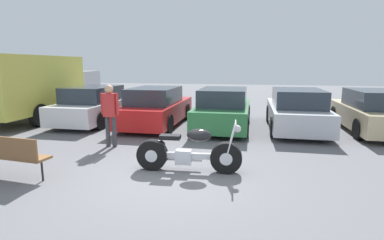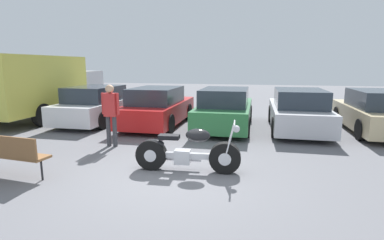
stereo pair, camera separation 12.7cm
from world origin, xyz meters
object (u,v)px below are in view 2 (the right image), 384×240
at_px(parked_car_silver, 298,111).
at_px(parked_car_white, 98,105).
at_px(person_standing, 111,110).
at_px(delivery_truck, 39,85).
at_px(park_bench, 6,151).
at_px(parked_car_red, 158,107).
at_px(motorcycle, 186,152).
at_px(parked_car_champagne, 376,113).
at_px(parked_car_green, 225,109).

bearing_deg(parked_car_silver, parked_car_white, -179.30).
bearing_deg(parked_car_silver, person_standing, -147.93).
bearing_deg(delivery_truck, park_bench, -56.42).
distance_m(parked_car_white, parked_car_red, 2.53).
bearing_deg(delivery_truck, person_standing, -34.22).
xyz_separation_m(motorcycle, person_standing, (-2.51, 1.50, 0.60)).
xyz_separation_m(motorcycle, parked_car_champagne, (5.37, 5.04, 0.25)).
relative_size(parked_car_green, delivery_truck, 0.70).
distance_m(motorcycle, parked_car_white, 6.72).
bearing_deg(parked_car_red, parked_car_white, 177.88).
bearing_deg(park_bench, parked_car_white, 102.07).
bearing_deg(delivery_truck, parked_car_silver, -0.04).
relative_size(parked_car_green, park_bench, 2.43).
height_order(parked_car_red, park_bench, parked_car_red).
relative_size(parked_car_silver, park_bench, 2.43).
bearing_deg(parked_car_white, parked_car_red, -2.12).
relative_size(motorcycle, delivery_truck, 0.36).
relative_size(parked_car_white, person_standing, 2.56).
height_order(parked_car_red, person_standing, person_standing).
bearing_deg(parked_car_green, parked_car_white, 179.43).
bearing_deg(parked_car_green, motorcycle, -93.86).
bearing_deg(motorcycle, parked_car_champagne, 43.16).
xyz_separation_m(motorcycle, parked_car_red, (-2.21, 4.67, 0.25)).
height_order(parked_car_white, park_bench, parked_car_white).
height_order(parked_car_green, park_bench, parked_car_green).
relative_size(parked_car_red, delivery_truck, 0.70).
bearing_deg(delivery_truck, parked_car_green, -1.11).
bearing_deg(park_bench, person_standing, 69.61).
distance_m(parked_car_silver, parked_car_champagne, 2.53).
distance_m(parked_car_white, parked_car_silver, 7.58).
bearing_deg(parked_car_green, park_bench, -123.08).
bearing_deg(parked_car_silver, parked_car_green, -176.77).
xyz_separation_m(parked_car_red, delivery_truck, (-5.24, 0.19, 0.76)).
distance_m(parked_car_green, parked_car_silver, 2.53).
bearing_deg(parked_car_champagne, person_standing, -155.84).
relative_size(parked_car_red, park_bench, 2.43).
distance_m(parked_car_red, park_bench, 5.93).
relative_size(parked_car_red, parked_car_champagne, 1.00).
xyz_separation_m(parked_car_champagne, person_standing, (-7.88, -3.53, 0.35)).
bearing_deg(parked_car_white, parked_car_green, -0.57).
xyz_separation_m(parked_car_champagne, park_bench, (-8.85, -6.15, -0.13)).
bearing_deg(parked_car_champagne, motorcycle, -136.84).
bearing_deg(parked_car_silver, motorcycle, -120.36).
distance_m(motorcycle, parked_car_green, 4.73).
height_order(parked_car_silver, delivery_truck, delivery_truck).
distance_m(parked_car_red, delivery_truck, 5.30).
bearing_deg(delivery_truck, motorcycle, -33.15).
height_order(delivery_truck, park_bench, delivery_truck).
relative_size(parked_car_white, parked_car_red, 1.00).
bearing_deg(park_bench, parked_car_champagne, 34.80).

